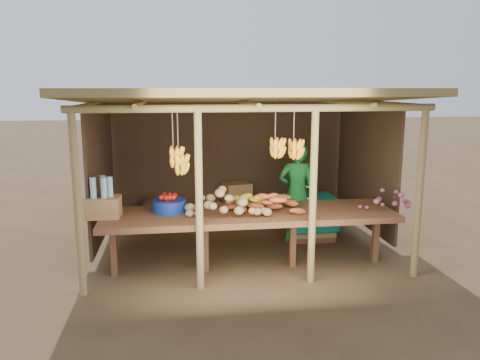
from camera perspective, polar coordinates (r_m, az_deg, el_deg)
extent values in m
plane|color=brown|center=(7.41, 0.00, -7.99)|extent=(60.00, 60.00, 0.00)
cylinder|color=#96814D|center=(5.71, -19.20, -2.98)|extent=(0.09, 0.09, 2.20)
cylinder|color=#96814D|center=(6.37, 21.03, -1.66)|extent=(0.09, 0.09, 2.20)
cylinder|color=#96814D|center=(8.61, -15.41, 1.88)|extent=(0.09, 0.09, 2.20)
cylinder|color=#96814D|center=(9.07, 11.94, 2.50)|extent=(0.09, 0.09, 2.20)
cylinder|color=#96814D|center=(5.60, -5.00, -2.65)|extent=(0.09, 0.09, 2.20)
cylinder|color=#96814D|center=(5.83, 8.88, -2.18)|extent=(0.09, 0.09, 2.20)
cylinder|color=#96814D|center=(5.52, 2.17, 8.74)|extent=(4.40, 0.09, 0.09)
cylinder|color=#96814D|center=(8.49, -1.41, 9.61)|extent=(4.40, 0.09, 0.09)
cube|color=olive|center=(7.00, 0.00, 10.01)|extent=(4.70, 3.50, 0.28)
cube|color=#463220|center=(8.55, -1.36, 2.97)|extent=(4.20, 0.04, 1.98)
cube|color=#463220|center=(7.32, -16.58, 1.09)|extent=(0.04, 2.40, 1.98)
cube|color=#463220|center=(7.85, 15.02, 1.83)|extent=(0.04, 2.40, 1.98)
cube|color=brown|center=(6.28, 1.19, -4.27)|extent=(3.90, 1.05, 0.08)
cube|color=brown|center=(6.39, -15.16, -8.18)|extent=(0.08, 0.08, 0.72)
cube|color=brown|center=(6.34, -4.24, -7.94)|extent=(0.08, 0.08, 0.72)
cube|color=brown|center=(6.52, 6.44, -7.44)|extent=(0.08, 0.08, 0.72)
cube|color=brown|center=(6.91, 16.20, -6.75)|extent=(0.08, 0.08, 0.72)
cylinder|color=navy|center=(6.36, -8.64, -3.09)|extent=(0.46, 0.46, 0.16)
cube|color=#A07447|center=(6.25, -16.32, -3.18)|extent=(0.44, 0.35, 0.27)
imported|color=#19722E|center=(7.46, 6.94, -1.54)|extent=(0.64, 0.47, 1.60)
cube|color=brown|center=(7.76, 8.56, -4.74)|extent=(0.70, 0.59, 0.64)
cube|color=#0B7F6F|center=(7.67, 8.64, -2.22)|extent=(0.77, 0.67, 0.06)
cube|color=#A07447|center=(8.50, -0.38, -4.02)|extent=(0.52, 0.45, 0.37)
cube|color=#A07447|center=(8.41, -0.38, -1.59)|extent=(0.52, 0.45, 0.37)
cube|color=#A07447|center=(8.45, -3.81, -4.14)|extent=(0.52, 0.45, 0.37)
ellipsoid|color=#463220|center=(8.39, -10.93, -3.94)|extent=(0.47, 0.47, 0.63)
ellipsoid|color=#463220|center=(8.37, -8.02, -3.87)|extent=(0.47, 0.47, 0.63)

